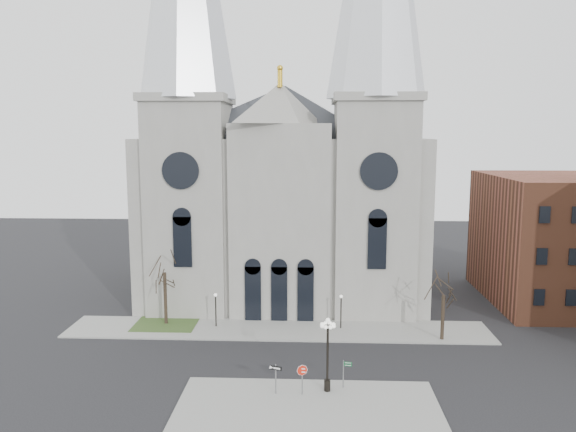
{
  "coord_description": "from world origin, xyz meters",
  "views": [
    {
      "loc": [
        3.23,
        -40.11,
        18.52
      ],
      "look_at": [
        1.11,
        8.0,
        11.44
      ],
      "focal_mm": 35.0,
      "sensor_mm": 36.0,
      "label": 1
    }
  ],
  "objects_px": {
    "globe_lamp": "(328,345)",
    "one_way_sign": "(276,374)",
    "street_name_sign": "(344,372)",
    "stop_sign": "(302,373)"
  },
  "relations": [
    {
      "from": "stop_sign",
      "to": "globe_lamp",
      "type": "bearing_deg",
      "value": 24.74
    },
    {
      "from": "globe_lamp",
      "to": "street_name_sign",
      "type": "bearing_deg",
      "value": 23.89
    },
    {
      "from": "one_way_sign",
      "to": "street_name_sign",
      "type": "height_order",
      "value": "one_way_sign"
    },
    {
      "from": "globe_lamp",
      "to": "one_way_sign",
      "type": "height_order",
      "value": "globe_lamp"
    },
    {
      "from": "one_way_sign",
      "to": "street_name_sign",
      "type": "distance_m",
      "value": 5.08
    },
    {
      "from": "globe_lamp",
      "to": "one_way_sign",
      "type": "distance_m",
      "value": 4.21
    },
    {
      "from": "globe_lamp",
      "to": "one_way_sign",
      "type": "relative_size",
      "value": 2.5
    },
    {
      "from": "globe_lamp",
      "to": "one_way_sign",
      "type": "xyz_separation_m",
      "value": [
        -3.68,
        -0.58,
        -1.95
      ]
    },
    {
      "from": "stop_sign",
      "to": "one_way_sign",
      "type": "height_order",
      "value": "stop_sign"
    },
    {
      "from": "stop_sign",
      "to": "globe_lamp",
      "type": "distance_m",
      "value": 2.64
    }
  ]
}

